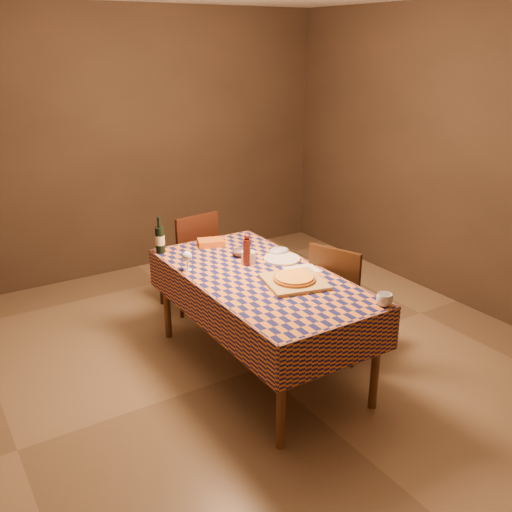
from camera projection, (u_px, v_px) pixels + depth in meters
name	position (u px, v px, depth m)	size (l,w,h in m)	color
room	(260.00, 196.00, 3.88)	(5.00, 5.10, 2.70)	brown
dining_table	(260.00, 285.00, 4.11)	(0.94, 1.84, 0.77)	brown
cutting_board	(294.00, 282.00, 3.94)	(0.40, 0.40, 0.02)	#A78C4E
pizza	(294.00, 278.00, 3.93)	(0.35, 0.35, 0.03)	#984F19
pepper_mill	(247.00, 250.00, 4.24)	(0.07, 0.07, 0.24)	#511813
bowl	(242.00, 253.00, 4.45)	(0.15, 0.15, 0.05)	#604851
wine_glass	(187.00, 257.00, 4.14)	(0.07, 0.07, 0.15)	white
wine_bottle	(160.00, 239.00, 4.48)	(0.10, 0.10, 0.29)	black
deli_tub	(248.00, 257.00, 4.29)	(0.11, 0.11, 0.09)	silver
takeout_container	(211.00, 243.00, 4.67)	(0.21, 0.15, 0.05)	#B05217
white_plate	(282.00, 259.00, 4.37)	(0.28, 0.28, 0.02)	silver
tumbler	(384.00, 300.00, 3.60)	(0.10, 0.10, 0.08)	white
flour_patch	(302.00, 270.00, 4.18)	(0.24, 0.18, 0.00)	silver
flour_bag	(279.00, 251.00, 4.49)	(0.17, 0.12, 0.05)	#9DA8C8
chair_far	(191.00, 256.00, 5.15)	(0.46, 0.47, 0.93)	black
chair_right	(340.00, 294.00, 4.37)	(0.55, 0.55, 0.93)	black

